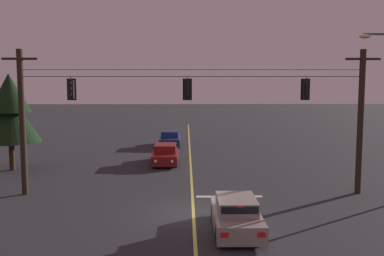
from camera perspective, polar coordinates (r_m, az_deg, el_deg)
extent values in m
plane|color=#28282B|center=(20.13, 0.18, -11.05)|extent=(180.00, 180.00, 0.00)
cube|color=#D1C64C|center=(29.29, -0.14, -5.53)|extent=(0.14, 60.00, 0.01)
cube|color=silver|center=(22.97, 4.86, -8.87)|extent=(3.40, 0.36, 0.01)
cylinder|color=#2D2116|center=(24.30, -21.21, 0.63)|extent=(0.32, 0.32, 7.57)
cube|color=#2D2116|center=(24.22, -21.52, 8.38)|extent=(1.80, 0.12, 0.12)
cylinder|color=slate|center=(24.21, -21.49, 7.55)|extent=(0.12, 0.12, 0.18)
cylinder|color=#2D2116|center=(24.54, 21.06, 0.69)|extent=(0.32, 0.32, 7.57)
cube|color=#2D2116|center=(24.46, 21.37, 8.36)|extent=(1.80, 0.12, 0.12)
cylinder|color=slate|center=(24.45, 21.33, 7.54)|extent=(0.12, 0.12, 0.18)
cylinder|color=black|center=(22.67, 0.04, 6.71)|extent=(17.61, 0.03, 0.03)
cylinder|color=black|center=(22.67, 0.04, 7.60)|extent=(17.61, 0.02, 0.02)
cylinder|color=black|center=(23.42, -15.52, 6.25)|extent=(0.04, 0.04, 0.18)
cube|color=black|center=(23.43, -15.48, 4.86)|extent=(0.32, 0.26, 0.96)
cube|color=black|center=(23.57, -15.39, 4.87)|extent=(0.48, 0.03, 1.12)
sphere|color=red|center=(23.27, -15.60, 5.55)|extent=(0.17, 0.17, 0.17)
cylinder|color=black|center=(23.23, -15.63, 5.66)|extent=(0.20, 0.10, 0.20)
sphere|color=#3D280A|center=(23.27, -15.58, 4.85)|extent=(0.17, 0.17, 0.17)
cylinder|color=black|center=(23.23, -15.61, 4.95)|extent=(0.20, 0.10, 0.20)
sphere|color=black|center=(23.28, -15.56, 4.14)|extent=(0.17, 0.17, 0.17)
cylinder|color=black|center=(23.24, -15.59, 4.24)|extent=(0.20, 0.10, 0.20)
cylinder|color=black|center=(22.67, -0.61, 6.48)|extent=(0.04, 0.04, 0.18)
cube|color=black|center=(22.67, -0.61, 5.04)|extent=(0.32, 0.26, 0.96)
cube|color=black|center=(22.82, -0.61, 5.05)|extent=(0.48, 0.03, 1.12)
sphere|color=red|center=(22.51, -0.61, 5.77)|extent=(0.17, 0.17, 0.17)
cylinder|color=black|center=(22.47, -0.61, 5.88)|extent=(0.20, 0.10, 0.20)
sphere|color=#3D280A|center=(22.51, -0.61, 5.03)|extent=(0.17, 0.17, 0.17)
cylinder|color=black|center=(22.47, -0.61, 5.14)|extent=(0.20, 0.10, 0.20)
sphere|color=black|center=(22.52, -0.61, 4.30)|extent=(0.17, 0.17, 0.17)
cylinder|color=black|center=(22.48, -0.61, 4.41)|extent=(0.20, 0.10, 0.20)
cylinder|color=black|center=(23.51, 14.66, 6.27)|extent=(0.04, 0.04, 0.18)
cube|color=black|center=(23.51, 14.62, 4.89)|extent=(0.32, 0.26, 0.96)
cube|color=black|center=(23.65, 14.52, 4.90)|extent=(0.48, 0.03, 1.12)
sphere|color=red|center=(23.36, 14.74, 5.58)|extent=(0.17, 0.17, 0.17)
cylinder|color=black|center=(23.32, 14.77, 5.68)|extent=(0.20, 0.10, 0.20)
sphere|color=#3D280A|center=(23.36, 14.72, 4.88)|extent=(0.17, 0.17, 0.17)
cylinder|color=black|center=(23.32, 14.75, 4.98)|extent=(0.20, 0.10, 0.20)
sphere|color=black|center=(23.37, 14.70, 4.17)|extent=(0.17, 0.17, 0.17)
cylinder|color=black|center=(23.33, 14.73, 4.27)|extent=(0.20, 0.10, 0.20)
cube|color=gray|center=(17.90, 5.73, -11.62)|extent=(1.80, 4.30, 0.68)
cube|color=gray|center=(17.60, 5.80, -9.85)|extent=(1.51, 2.15, 0.54)
cube|color=black|center=(18.50, 5.46, -9.04)|extent=(1.40, 0.21, 0.48)
cube|color=black|center=(16.59, 6.23, -10.86)|extent=(1.37, 0.18, 0.46)
cylinder|color=black|center=(19.15, 2.87, -10.97)|extent=(0.22, 0.64, 0.64)
cylinder|color=black|center=(19.31, 7.65, -10.87)|extent=(0.22, 0.64, 0.64)
cylinder|color=black|center=(16.63, 3.47, -13.69)|extent=(0.22, 0.64, 0.64)
cylinder|color=black|center=(16.82, 9.02, -13.53)|extent=(0.22, 0.64, 0.64)
cube|color=red|center=(15.76, 4.25, -13.73)|extent=(0.28, 0.03, 0.18)
cube|color=red|center=(15.93, 9.03, -13.58)|extent=(0.28, 0.03, 0.18)
cube|color=red|center=(16.43, 6.29, -10.20)|extent=(0.24, 0.04, 0.06)
cube|color=maroon|center=(31.62, -3.49, -3.73)|extent=(1.80, 4.30, 0.68)
cube|color=maroon|center=(31.64, -3.49, -2.60)|extent=(1.51, 2.15, 0.54)
cube|color=black|center=(30.71, -3.57, -2.87)|extent=(1.40, 0.21, 0.48)
cube|color=black|center=(32.69, -3.40, -2.32)|extent=(1.37, 0.18, 0.46)
cylinder|color=black|center=(30.32, -2.11, -4.52)|extent=(0.22, 0.64, 0.64)
cylinder|color=black|center=(30.39, -5.10, -4.51)|extent=(0.22, 0.64, 0.64)
cylinder|color=black|center=(32.94, -2.00, -3.65)|extent=(0.22, 0.64, 0.64)
cylinder|color=black|center=(33.01, -4.76, -3.64)|extent=(0.22, 0.64, 0.64)
sphere|color=white|center=(29.46, -2.60, -4.35)|extent=(0.20, 0.20, 0.20)
sphere|color=white|center=(29.51, -4.77, -4.34)|extent=(0.20, 0.20, 0.20)
cube|color=navy|center=(39.87, -2.88, -1.64)|extent=(1.80, 4.30, 0.68)
cube|color=navy|center=(39.91, -2.88, -0.75)|extent=(1.51, 2.15, 0.54)
cube|color=black|center=(38.98, -2.93, -0.92)|extent=(1.40, 0.21, 0.48)
cube|color=black|center=(40.96, -2.83, -0.57)|extent=(1.37, 0.18, 0.46)
cylinder|color=black|center=(38.55, -1.77, -2.19)|extent=(0.22, 0.64, 0.64)
cylinder|color=black|center=(38.61, -4.12, -2.19)|extent=(0.22, 0.64, 0.64)
cylinder|color=black|center=(41.19, -1.71, -1.64)|extent=(0.22, 0.64, 0.64)
cylinder|color=black|center=(41.25, -3.91, -1.65)|extent=(0.22, 0.64, 0.64)
sphere|color=white|center=(37.69, -2.15, -2.01)|extent=(0.20, 0.20, 0.20)
sphere|color=white|center=(37.74, -3.84, -2.01)|extent=(0.20, 0.20, 0.20)
cylinder|color=#4C4F54|center=(22.70, 23.58, 11.14)|extent=(1.80, 0.10, 0.10)
ellipsoid|color=beige|center=(22.36, 21.55, 11.05)|extent=(0.56, 0.30, 0.22)
cylinder|color=#332316|center=(31.54, -22.39, -3.12)|extent=(0.36, 0.36, 2.21)
cone|color=black|center=(31.26, -22.57, 1.19)|extent=(3.93, 3.93, 3.15)
cone|color=black|center=(31.17, -22.70, 4.25)|extent=(2.75, 2.75, 2.56)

